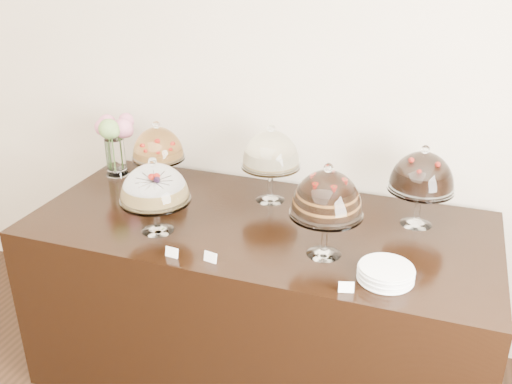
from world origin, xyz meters
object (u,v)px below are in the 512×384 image
(cake_stand_choco_layer, at_px, (327,197))
(cake_stand_dark_choco, at_px, (422,175))
(cake_stand_cheesecake, at_px, (271,152))
(flower_vase, at_px, (114,137))
(display_counter, at_px, (259,300))
(cake_stand_sugar_sponge, at_px, (154,186))
(plate_stack, at_px, (386,273))
(cake_stand_fruit_tart, at_px, (158,146))

(cake_stand_choco_layer, xyz_separation_m, cake_stand_dark_choco, (0.35, 0.42, -0.02))
(cake_stand_cheesecake, distance_m, flower_vase, 0.93)
(display_counter, bearing_deg, cake_stand_sugar_sponge, -150.75)
(plate_stack, bearing_deg, flower_vase, 159.64)
(cake_stand_choco_layer, xyz_separation_m, flower_vase, (-1.31, 0.47, -0.04))
(cake_stand_sugar_sponge, relative_size, cake_stand_fruit_tart, 1.00)
(cake_stand_choco_layer, distance_m, cake_stand_fruit_tart, 1.10)
(flower_vase, bearing_deg, plate_stack, -20.36)
(cake_stand_sugar_sponge, height_order, cake_stand_fruit_tart, cake_stand_fruit_tart)
(cake_stand_sugar_sponge, xyz_separation_m, cake_stand_cheesecake, (0.39, 0.49, 0.04))
(display_counter, xyz_separation_m, cake_stand_cheesecake, (-0.03, 0.26, 0.71))
(cake_stand_dark_choco, distance_m, cake_stand_fruit_tart, 1.36)
(cake_stand_sugar_sponge, bearing_deg, cake_stand_dark_choco, 22.54)
(cake_stand_sugar_sponge, bearing_deg, cake_stand_choco_layer, 3.53)
(cake_stand_dark_choco, height_order, plate_stack, cake_stand_dark_choco)
(cake_stand_choco_layer, distance_m, cake_stand_dark_choco, 0.55)
(cake_stand_cheesecake, height_order, cake_stand_fruit_tart, cake_stand_cheesecake)
(cake_stand_dark_choco, bearing_deg, cake_stand_cheesecake, 178.17)
(cake_stand_cheesecake, xyz_separation_m, plate_stack, (0.67, -0.56, -0.23))
(cake_stand_cheesecake, xyz_separation_m, cake_stand_fruit_tart, (-0.63, -0.02, -0.04))
(cake_stand_dark_choco, relative_size, flower_vase, 1.09)
(plate_stack, bearing_deg, cake_stand_sugar_sponge, 176.24)
(display_counter, distance_m, cake_stand_cheesecake, 0.76)
(display_counter, distance_m, cake_stand_fruit_tart, 0.97)
(display_counter, bearing_deg, cake_stand_fruit_tart, 160.09)
(display_counter, height_order, flower_vase, flower_vase)
(cake_stand_sugar_sponge, distance_m, plate_stack, 1.07)
(cake_stand_cheesecake, xyz_separation_m, cake_stand_dark_choco, (0.74, -0.02, -0.01))
(cake_stand_cheesecake, relative_size, plate_stack, 1.87)
(display_counter, height_order, plate_stack, plate_stack)
(cake_stand_cheesecake, distance_m, plate_stack, 0.90)
(cake_stand_choco_layer, bearing_deg, plate_stack, -22.87)
(cake_stand_choco_layer, bearing_deg, cake_stand_sugar_sponge, -176.47)
(cake_stand_cheesecake, xyz_separation_m, flower_vase, (-0.93, 0.03, -0.03))
(cake_stand_fruit_tart, height_order, flower_vase, cake_stand_fruit_tart)
(cake_stand_sugar_sponge, relative_size, cake_stand_choco_layer, 0.86)
(plate_stack, bearing_deg, cake_stand_fruit_tart, 157.26)
(cake_stand_cheesecake, bearing_deg, flower_vase, 178.11)
(cake_stand_fruit_tart, xyz_separation_m, flower_vase, (-0.30, 0.05, 0.00))
(plate_stack, bearing_deg, cake_stand_choco_layer, 157.13)
(cake_stand_cheesecake, relative_size, cake_stand_fruit_tart, 1.12)
(cake_stand_sugar_sponge, bearing_deg, flower_vase, 135.83)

